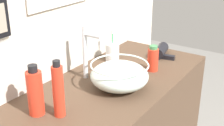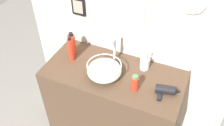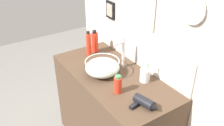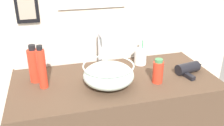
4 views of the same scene
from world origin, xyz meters
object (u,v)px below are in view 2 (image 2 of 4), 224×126
Objects in this scene: shampoo_bottle at (72,44)px; lotion_bottle at (71,50)px; faucet at (114,47)px; soap_dispenser at (135,83)px; glass_bowl_sink at (104,70)px; hair_drier at (167,90)px; toothbrush_cup at (145,64)px.

lotion_bottle is at bearing -64.25° from shampoo_bottle.
faucet is 1.14× the size of lotion_bottle.
shampoo_bottle reaches higher than soap_dispenser.
shampoo_bottle is at bearing 163.66° from soap_dispenser.
faucet is 0.37m from soap_dispenser.
glass_bowl_sink is 0.42m from shampoo_bottle.
hair_drier is 1.11× the size of toothbrush_cup.
soap_dispenser is 0.65× the size of shampoo_bottle.
soap_dispenser reaches higher than glass_bowl_sink.
shampoo_bottle is (-0.39, -0.04, -0.06)m from faucet.
glass_bowl_sink is at bearing 172.05° from soap_dispenser.
glass_bowl_sink is 1.01× the size of faucet.
faucet is 1.54× the size of toothbrush_cup.
faucet is 1.27× the size of shampoo_bottle.
shampoo_bottle is (-0.66, 0.19, 0.03)m from soap_dispenser.
lotion_bottle is (-0.62, -0.15, 0.06)m from toothbrush_cup.
glass_bowl_sink is 0.51m from hair_drier.
toothbrush_cup is (0.27, 0.02, -0.10)m from faucet.
toothbrush_cup is 1.26× the size of soap_dispenser.
shampoo_bottle is (-0.66, -0.06, 0.05)m from toothbrush_cup.
shampoo_bottle reaches higher than hair_drier.
soap_dispenser is at bearing -89.06° from toothbrush_cup.
glass_bowl_sink is 0.22m from faucet.
glass_bowl_sink is 1.15× the size of lotion_bottle.
hair_drier is at bearing -18.96° from faucet.
toothbrush_cup is 0.26m from soap_dispenser.
shampoo_bottle is at bearing 158.12° from glass_bowl_sink.
glass_bowl_sink is 1.42× the size of hair_drier.
faucet is at bearing -174.77° from toothbrush_cup.
faucet is 0.39m from shampoo_bottle.
shampoo_bottle reaches higher than toothbrush_cup.
toothbrush_cup is 0.74× the size of lotion_bottle.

